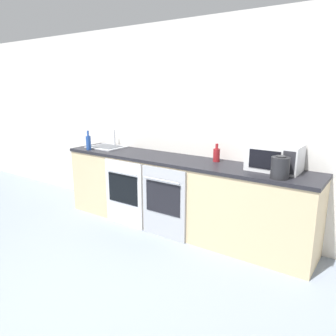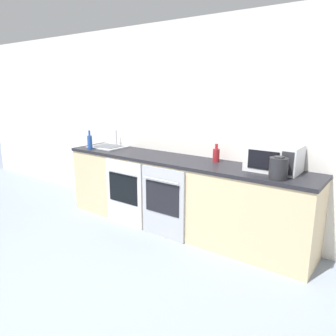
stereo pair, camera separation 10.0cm
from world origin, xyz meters
TOP-DOWN VIEW (x-y plane):
  - ground_plane at (0.00, 0.00)m, footprint 16.00×16.00m
  - wall_back at (0.00, 2.21)m, footprint 10.00×0.06m
  - counter_back at (0.00, 1.89)m, footprint 3.37×0.62m
  - oven_left at (-0.65, 1.57)m, footprint 0.61×0.06m
  - oven_right at (-0.01, 1.57)m, footprint 0.61×0.06m
  - microwave at (1.14, 1.98)m, footprint 0.54×0.35m
  - bottle_blue at (-1.38, 1.67)m, footprint 0.07×0.07m
  - bottle_red at (0.44, 2.02)m, footprint 0.08×0.08m
  - kettle at (1.28, 1.70)m, footprint 0.18×0.18m
  - sink at (-1.30, 1.95)m, footprint 0.49×0.42m

SIDE VIEW (x-z plane):
  - ground_plane at x=0.00m, z-range 0.00..0.00m
  - oven_left at x=-0.65m, z-range 0.01..0.88m
  - oven_right at x=-0.01m, z-range 0.01..0.88m
  - counter_back at x=0.00m, z-range 0.00..0.93m
  - sink at x=-1.30m, z-range 0.82..1.06m
  - bottle_red at x=0.44m, z-range 0.90..1.12m
  - bottle_blue at x=-1.38m, z-range 0.90..1.17m
  - kettle at x=1.28m, z-range 0.92..1.15m
  - microwave at x=1.14m, z-range 0.93..1.21m
  - wall_back at x=0.00m, z-range 0.00..2.60m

